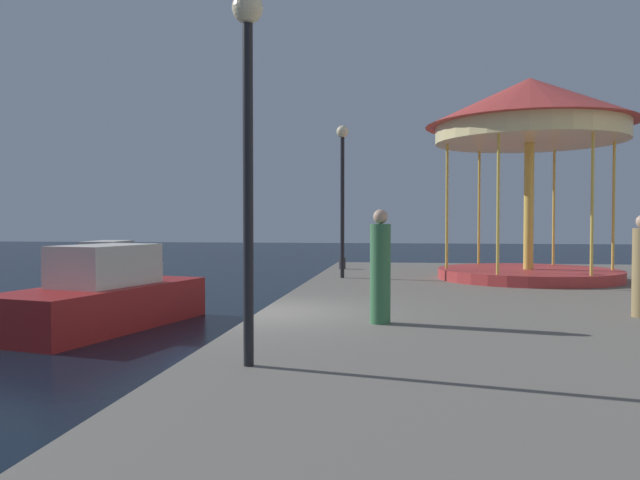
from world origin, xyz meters
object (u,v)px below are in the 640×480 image
object	(u,v)px
motorboat_white	(118,272)
lamp_post_mid_promenade	(248,112)
bollard_center	(342,263)
person_by_the_water	(380,270)
lamp_post_far_end	(342,175)
carousel	(530,128)
motorboat_red	(105,297)

from	to	relation	value
motorboat_white	lamp_post_mid_promenade	bearing A→B (deg)	-59.18
bollard_center	person_by_the_water	world-z (taller)	person_by_the_water
lamp_post_far_end	person_by_the_water	xyz separation A→B (m)	(1.42, -8.17, -2.20)
motorboat_white	lamp_post_far_end	size ratio (longest dim) A/B	1.02
carousel	lamp_post_mid_promenade	xyz separation A→B (m)	(-5.42, -11.61, -1.43)
carousel	motorboat_white	bearing A→B (deg)	169.78
lamp_post_mid_promenade	person_by_the_water	xyz separation A→B (m)	(1.42, 3.23, -2.06)
person_by_the_water	bollard_center	bearing A→B (deg)	98.58
person_by_the_water	lamp_post_mid_promenade	bearing A→B (deg)	-113.69
carousel	bollard_center	bearing A→B (deg)	150.19
motorboat_white	lamp_post_far_end	bearing A→B (deg)	-17.81
person_by_the_water	carousel	bearing A→B (deg)	64.48
carousel	lamp_post_far_end	bearing A→B (deg)	-177.79
motorboat_red	carousel	size ratio (longest dim) A/B	0.96
motorboat_red	carousel	bearing A→B (deg)	25.63
motorboat_red	lamp_post_far_end	distance (m)	7.71
bollard_center	motorboat_red	bearing A→B (deg)	-119.66
motorboat_red	lamp_post_mid_promenade	distance (m)	8.85
lamp_post_mid_promenade	lamp_post_far_end	distance (m)	11.40
motorboat_red	person_by_the_water	size ratio (longest dim) A/B	3.05
motorboat_red	lamp_post_mid_promenade	xyz separation A→B (m)	(5.10, -6.56, 3.03)
motorboat_white	bollard_center	size ratio (longest dim) A/B	11.57
motorboat_white	carousel	bearing A→B (deg)	-10.22
motorboat_white	person_by_the_water	bearing A→B (deg)	-47.89
lamp_post_far_end	person_by_the_water	distance (m)	8.58
motorboat_white	carousel	world-z (taller)	carousel
bollard_center	person_by_the_water	size ratio (longest dim) A/B	0.21
motorboat_white	bollard_center	xyz separation A→B (m)	(8.07, 0.81, 0.33)
lamp_post_far_end	person_by_the_water	world-z (taller)	lamp_post_far_end
carousel	lamp_post_far_end	distance (m)	5.58
motorboat_white	bollard_center	bearing A→B (deg)	5.74
motorboat_red	bollard_center	xyz separation A→B (m)	(4.76, 8.35, 0.28)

